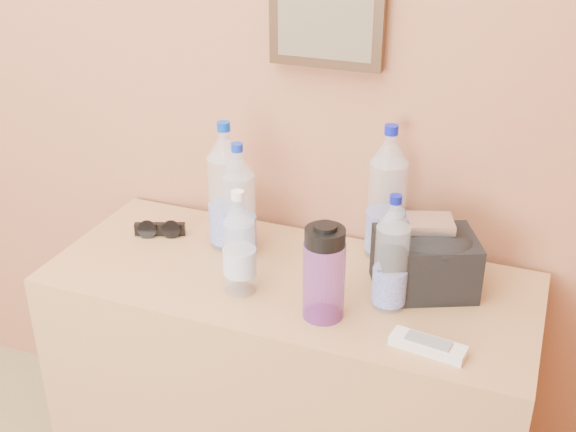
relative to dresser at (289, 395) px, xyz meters
The scene contains 12 objects.
picture_frame 1.04m from the dresser, 90.00° to the left, with size 0.30×0.03×0.25m, color #382311, non-canonical shape.
dresser is the anchor object (origin of this frame).
pet_large_a 0.57m from the dresser, 157.98° to the left, with size 0.09×0.09×0.32m.
pet_large_b 0.60m from the dresser, 155.50° to the left, with size 0.10×0.10×0.36m.
pet_large_c 0.63m from the dresser, 46.67° to the left, with size 0.10×0.10×0.37m.
pet_large_d 0.59m from the dresser, ahead, with size 0.08×0.08×0.29m.
pet_small 0.53m from the dresser, 131.28° to the right, with size 0.08×0.08×0.27m.
nalgene_bottle 0.55m from the dresser, 43.42° to the right, with size 0.10×0.10×0.24m.
sunglasses 0.60m from the dresser, 169.52° to the left, with size 0.14×0.05×0.04m, color black, non-canonical shape.
ac_remote 0.59m from the dresser, 23.71° to the right, with size 0.17×0.05×0.02m, color white.
toiletry_bag 0.59m from the dresser, 12.05° to the left, with size 0.24×0.17×0.17m, color black, non-canonical shape.
foil_packet 0.67m from the dresser, 14.84° to the left, with size 0.11×0.09×0.02m, color silver.
Camera 1 is at (1.13, 0.23, 1.77)m, focal length 45.00 mm.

